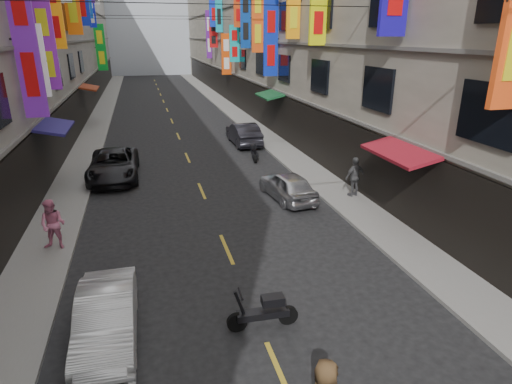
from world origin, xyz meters
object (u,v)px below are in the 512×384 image
car_left_mid (107,318)px  car_right_mid (287,185)px  scooter_crossing (264,312)px  car_left_far (114,165)px  pedestrian_rfar (355,177)px  scooter_far_right (254,152)px  car_right_far (244,134)px  pedestrian_lfar (53,225)px

car_left_mid → car_right_mid: (7.14, 7.82, 0.01)m
scooter_crossing → car_right_mid: (3.44, 8.31, 0.19)m
scooter_crossing → car_left_far: bearing=19.3°
pedestrian_rfar → scooter_far_right: bearing=-84.5°
car_right_mid → pedestrian_rfar: bearing=159.8°
car_right_mid → car_right_far: car_right_far is taller
pedestrian_lfar → car_right_mid: bearing=32.6°
car_left_far → car_right_mid: car_left_far is taller
car_left_far → car_left_mid: bearing=-87.2°
pedestrian_rfar → pedestrian_lfar: bearing=-5.5°
car_right_mid → pedestrian_lfar: (-9.09, -2.67, 0.35)m
scooter_crossing → pedestrian_rfar: pedestrian_rfar is taller
car_left_far → pedestrian_rfar: 11.88m
car_right_mid → pedestrian_rfar: 2.99m
car_left_mid → pedestrian_lfar: 5.51m
pedestrian_lfar → scooter_crossing: bearing=-28.8°
scooter_crossing → pedestrian_rfar: 9.93m
scooter_far_right → car_right_mid: size_ratio=0.49×
car_right_mid → car_right_far: size_ratio=0.84×
car_right_far → pedestrian_rfar: size_ratio=2.49×
car_left_mid → car_right_mid: 10.59m
car_left_mid → car_right_far: car_right_far is taller
car_left_mid → pedestrian_lfar: pedestrian_lfar is taller
scooter_far_right → pedestrian_rfar: 7.75m
scooter_far_right → pedestrian_rfar: size_ratio=1.01×
car_left_far → pedestrian_rfar: bearing=-27.6°
scooter_far_right → car_right_mid: (-0.19, -6.56, 0.19)m
scooter_crossing → pedestrian_rfar: size_ratio=1.02×
pedestrian_rfar → car_right_mid: bearing=-28.2°
scooter_far_right → car_right_far: size_ratio=0.41×
car_left_mid → pedestrian_lfar: size_ratio=2.18×
scooter_crossing → car_left_far: (-4.10, 13.33, 0.27)m
scooter_far_right → car_left_far: car_left_far is taller
car_left_mid → scooter_crossing: bearing=-7.2°
scooter_far_right → car_left_far: 7.88m
scooter_crossing → car_right_mid: 9.00m
car_left_mid → car_left_far: bearing=92.1°
scooter_far_right → car_right_far: bearing=-85.1°
car_right_mid → pedestrian_rfar: size_ratio=2.09×
scooter_crossing → car_right_mid: size_ratio=0.49×
car_right_mid → car_left_far: bearing=-40.6°
car_right_far → car_right_mid: bearing=86.6°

